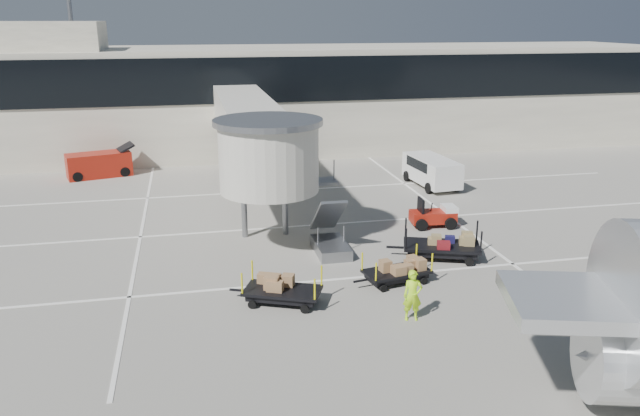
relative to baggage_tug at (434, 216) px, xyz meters
The scene contains 11 objects.
ground 8.89m from the baggage_tug, 121.26° to the right, with size 140.00×140.00×0.00m, color #B2AC9F.
lane_markings 5.58m from the baggage_tug, 161.64° to the left, with size 40.00×30.00×0.02m.
terminal 23.17m from the baggage_tug, 102.50° to the left, with size 64.00×12.11×15.20m.
jet_bridge 10.46m from the baggage_tug, 151.37° to the left, with size 5.70×20.40×6.03m.
baggage_tug is the anchor object (origin of this frame).
suitcase_cart 4.51m from the baggage_tug, 108.52° to the right, with size 4.12×2.63×1.59m.
box_cart_near 7.64m from the baggage_tug, 123.28° to the right, with size 3.31×1.78×1.27m.
box_cart_far 11.53m from the baggage_tug, 140.92° to the right, with size 3.49×2.41×1.36m.
ground_worker 10.66m from the baggage_tug, 116.10° to the right, with size 0.68×0.44×1.86m, color #A8E818.
minivan 8.22m from the baggage_tug, 69.66° to the left, with size 2.43×4.91×1.80m.
belt_loader 23.13m from the baggage_tug, 140.96° to the left, with size 4.65×2.76×2.11m.
Camera 1 is at (-7.41, -20.79, 10.20)m, focal length 35.00 mm.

